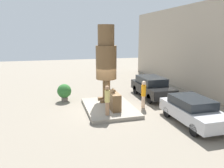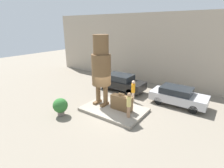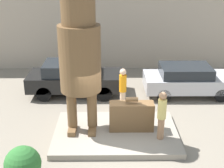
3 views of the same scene
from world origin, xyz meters
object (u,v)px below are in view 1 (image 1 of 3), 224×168
Objects in this scene: giant_suitcase at (114,101)px; statue_figure at (106,58)px; tourist at (107,99)px; parked_car_silver at (193,110)px; planter_pot at (64,91)px; worker_hivis at (144,93)px; parked_car_black at (152,87)px.

statue_figure is at bearing -179.03° from giant_suitcase.
tourist reaches higher than parked_car_silver.
worker_hivis is (2.93, 4.88, 0.28)m from planter_pot.
parked_car_black reaches higher than planter_pot.
tourist is 1.38× the size of planter_pot.
tourist is 4.67m from parked_car_silver.
parked_car_silver is at bearing 37.98° from statue_figure.
statue_figure is at bearing -80.05° from parked_car_black.
giant_suitcase reaches higher than parked_car_silver.
parked_car_black is 3.49× the size of planter_pot.
parked_car_black is at bearing 122.93° from giant_suitcase.
planter_pot is (-0.75, -6.53, -0.12)m from parked_car_black.
tourist is 5.52m from parked_car_black.
worker_hivis reaches higher than planter_pot.
parked_car_silver is 2.29× the size of worker_hivis.
giant_suitcase is 1.23m from tourist.
giant_suitcase is 0.38× the size of parked_car_silver.
planter_pot is 5.70m from worker_hivis.
parked_car_black reaches higher than giant_suitcase.
tourist is 2.97m from worker_hivis.
statue_figure is 3.42m from worker_hivis.
parked_car_black is at bearing 99.95° from statue_figure.
statue_figure is 4.11× the size of planter_pot.
tourist is at bearing -114.42° from parked_car_silver.
worker_hivis is at bearing 59.00° from planter_pot.
worker_hivis is (-0.22, 2.08, 0.25)m from giant_suitcase.
planter_pot is at bearing -116.82° from statue_figure.
statue_figure is 3.46m from tourist.
parked_car_silver is 3.31× the size of planter_pot.
planter_pot is at bearing -133.36° from parked_car_silver.
worker_hivis reaches higher than giant_suitcase.
worker_hivis is at bearing 113.45° from tourist.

